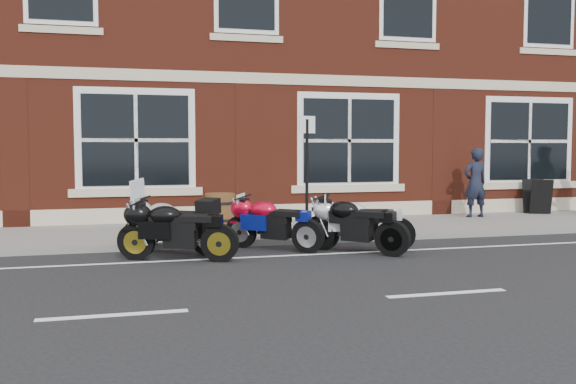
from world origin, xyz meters
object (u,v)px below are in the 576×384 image
at_px(moto_sport_silver, 358,222).
at_px(parking_sign, 307,167).
at_px(moto_naked_black, 353,223).
at_px(barrel_planter, 220,211).
at_px(moto_sport_red, 272,222).
at_px(pedestrian_left, 475,183).
at_px(moto_touring_silver, 171,223).
at_px(moto_sport_black, 176,229).
at_px(a_board_sign, 537,196).

distance_m(moto_sport_silver, parking_sign, 1.58).
distance_m(moto_naked_black, barrel_planter, 3.49).
bearing_deg(moto_sport_red, parking_sign, -8.26).
xyz_separation_m(moto_sport_silver, pedestrian_left, (4.30, 3.27, 0.46)).
bearing_deg(moto_touring_silver, parking_sign, -42.39).
xyz_separation_m(moto_sport_red, moto_sport_silver, (1.46, -0.41, -0.00)).
bearing_deg(barrel_planter, moto_sport_black, -111.98).
bearing_deg(pedestrian_left, moto_sport_black, 23.27).
distance_m(moto_sport_red, moto_sport_silver, 1.52).
xyz_separation_m(pedestrian_left, a_board_sign, (1.96, 0.28, -0.40)).
height_order(moto_sport_silver, parking_sign, parking_sign).
bearing_deg(moto_sport_silver, parking_sign, 47.44).
xyz_separation_m(moto_sport_black, a_board_sign, (9.46, 3.77, 0.05)).
xyz_separation_m(moto_sport_red, parking_sign, (0.84, 0.69, 0.94)).
relative_size(moto_touring_silver, moto_sport_silver, 0.87).
bearing_deg(moto_naked_black, moto_sport_red, 109.33).
bearing_deg(parking_sign, moto_sport_black, -158.61).
xyz_separation_m(moto_naked_black, parking_sign, (-0.43, 1.34, 0.92)).
height_order(moto_naked_black, a_board_sign, a_board_sign).
distance_m(a_board_sign, parking_sign, 7.35).
relative_size(moto_touring_silver, parking_sign, 0.71).
height_order(moto_naked_black, pedestrian_left, pedestrian_left).
distance_m(moto_touring_silver, parking_sign, 2.81).
bearing_deg(parking_sign, moto_touring_silver, -174.46).
relative_size(a_board_sign, parking_sign, 0.39).
bearing_deg(a_board_sign, moto_sport_silver, -130.70).
relative_size(moto_sport_silver, barrel_planter, 2.52).
height_order(pedestrian_left, parking_sign, parking_sign).
bearing_deg(a_board_sign, pedestrian_left, -152.09).
height_order(moto_sport_black, pedestrian_left, pedestrian_left).
relative_size(moto_naked_black, pedestrian_left, 0.91).
xyz_separation_m(a_board_sign, barrel_planter, (-8.27, -0.82, -0.08)).
height_order(moto_sport_red, moto_sport_black, moto_sport_black).
xyz_separation_m(barrel_planter, parking_sign, (1.40, -1.62, 0.95)).
xyz_separation_m(moto_sport_black, pedestrian_left, (7.50, 3.49, 0.45)).
height_order(moto_touring_silver, barrel_planter, moto_touring_silver).
xyz_separation_m(moto_naked_black, pedestrian_left, (4.48, 3.50, 0.44)).
distance_m(moto_sport_red, pedestrian_left, 6.44).
bearing_deg(pedestrian_left, moto_touring_silver, 17.97).
xyz_separation_m(moto_sport_red, pedestrian_left, (5.76, 2.86, 0.46)).
xyz_separation_m(moto_touring_silver, moto_sport_red, (1.76, -0.18, -0.02)).
bearing_deg(moto_sport_silver, moto_sport_red, 92.59).
relative_size(pedestrian_left, parking_sign, 0.74).
distance_m(a_board_sign, barrel_planter, 8.31).
xyz_separation_m(pedestrian_left, parking_sign, (-4.91, -2.16, 0.48)).
height_order(moto_sport_red, barrel_planter, moto_sport_red).
distance_m(moto_sport_silver, a_board_sign, 7.20).
distance_m(moto_touring_silver, barrel_planter, 2.46).
relative_size(moto_touring_silver, pedestrian_left, 0.97).
xyz_separation_m(moto_sport_red, a_board_sign, (7.72, 3.14, 0.07)).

